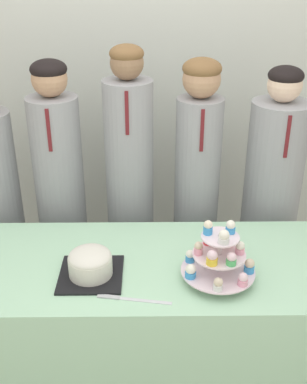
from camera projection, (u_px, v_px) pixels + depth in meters
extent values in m
cube|color=silver|center=(143.00, 62.00, 2.98)|extent=(9.00, 0.06, 2.70)
cube|color=#A8DBB2|center=(143.00, 324.00, 2.32)|extent=(1.79, 0.71, 0.72)
cube|color=black|center=(91.00, 274.00, 2.07)|extent=(0.27, 0.27, 0.01)
cylinder|color=silver|center=(90.00, 265.00, 2.05)|extent=(0.19, 0.19, 0.08)
ellipsoid|color=silver|center=(90.00, 257.00, 2.03)|extent=(0.18, 0.18, 0.07)
cube|color=silver|center=(145.00, 301.00, 1.92)|extent=(0.21, 0.05, 0.00)
cube|color=#B2B2B7|center=(108.00, 297.00, 1.94)|extent=(0.09, 0.04, 0.01)
cylinder|color=silver|center=(219.00, 258.00, 2.00)|extent=(0.02, 0.02, 0.21)
cylinder|color=silver|center=(218.00, 271.00, 2.03)|extent=(0.31, 0.31, 0.01)
cylinder|color=silver|center=(219.00, 254.00, 2.00)|extent=(0.22, 0.22, 0.01)
cylinder|color=silver|center=(220.00, 237.00, 1.96)|extent=(0.16, 0.16, 0.01)
cylinder|color=#3893DB|center=(191.00, 274.00, 1.99)|extent=(0.05, 0.05, 0.03)
sphere|color=white|center=(191.00, 269.00, 1.97)|extent=(0.04, 0.04, 0.04)
cylinder|color=white|center=(218.00, 287.00, 1.91)|extent=(0.04, 0.04, 0.03)
sphere|color=beige|center=(218.00, 282.00, 1.90)|extent=(0.04, 0.04, 0.04)
cylinder|color=pink|center=(243.00, 282.00, 1.94)|extent=(0.04, 0.04, 0.03)
sphere|color=silver|center=(243.00, 277.00, 1.93)|extent=(0.04, 0.04, 0.04)
cylinder|color=#3893DB|center=(249.00, 269.00, 2.02)|extent=(0.04, 0.04, 0.03)
sphere|color=beige|center=(250.00, 263.00, 2.00)|extent=(0.04, 0.04, 0.04)
cylinder|color=#4CB766|center=(234.00, 254.00, 2.12)|extent=(0.04, 0.04, 0.03)
sphere|color=white|center=(234.00, 249.00, 2.11)|extent=(0.04, 0.04, 0.04)
cylinder|color=pink|center=(207.00, 251.00, 2.14)|extent=(0.05, 0.05, 0.03)
sphere|color=white|center=(207.00, 246.00, 2.12)|extent=(0.04, 0.04, 0.04)
cylinder|color=#3893DB|center=(190.00, 259.00, 2.08)|extent=(0.04, 0.04, 0.03)
sphere|color=white|center=(190.00, 254.00, 2.07)|extent=(0.04, 0.04, 0.04)
cylinder|color=#4CB766|center=(231.00, 262.00, 1.92)|extent=(0.04, 0.04, 0.02)
sphere|color=silver|center=(232.00, 257.00, 1.91)|extent=(0.04, 0.04, 0.04)
cylinder|color=pink|center=(240.00, 251.00, 1.99)|extent=(0.04, 0.04, 0.02)
sphere|color=white|center=(240.00, 246.00, 1.98)|extent=(0.04, 0.04, 0.04)
cylinder|color=#E5333D|center=(229.00, 242.00, 2.05)|extent=(0.04, 0.04, 0.03)
sphere|color=white|center=(230.00, 237.00, 2.04)|extent=(0.04, 0.04, 0.04)
cylinder|color=#E5333D|center=(208.00, 241.00, 2.06)|extent=(0.04, 0.04, 0.03)
sphere|color=#F4E5C6|center=(208.00, 236.00, 2.04)|extent=(0.04, 0.04, 0.04)
cylinder|color=pink|center=(198.00, 251.00, 1.99)|extent=(0.04, 0.04, 0.03)
sphere|color=beige|center=(199.00, 246.00, 1.97)|extent=(0.03, 0.03, 0.03)
cylinder|color=yellow|center=(212.00, 261.00, 1.92)|extent=(0.05, 0.05, 0.03)
sphere|color=silver|center=(212.00, 255.00, 1.91)|extent=(0.04, 0.04, 0.04)
cylinder|color=white|center=(224.00, 240.00, 1.91)|extent=(0.04, 0.04, 0.03)
sphere|color=white|center=(224.00, 235.00, 1.89)|extent=(0.04, 0.04, 0.04)
cylinder|color=#3893DB|center=(230.00, 230.00, 1.98)|extent=(0.04, 0.04, 0.03)
sphere|color=white|center=(231.00, 225.00, 1.97)|extent=(0.04, 0.04, 0.04)
cylinder|color=#3893DB|center=(208.00, 230.00, 1.97)|extent=(0.04, 0.04, 0.03)
sphere|color=#F4E5C6|center=(208.00, 225.00, 1.96)|extent=(0.04, 0.04, 0.04)
cylinder|color=#939399|center=(62.00, 210.00, 2.72)|extent=(0.27, 0.27, 1.31)
sphere|color=tan|center=(49.00, 79.00, 2.38)|extent=(0.18, 0.18, 0.18)
ellipsoid|color=black|center=(48.00, 69.00, 2.36)|extent=(0.18, 0.18, 0.10)
cube|color=maroon|center=(49.00, 131.00, 2.36)|extent=(0.02, 0.01, 0.22)
cylinder|color=#939399|center=(130.00, 203.00, 2.71)|extent=(0.26, 0.26, 1.40)
sphere|color=#8E6B4C|center=(127.00, 63.00, 2.35)|extent=(0.17, 0.17, 0.17)
ellipsoid|color=brown|center=(127.00, 53.00, 2.33)|extent=(0.17, 0.17, 0.09)
cube|color=maroon|center=(127.00, 113.00, 2.33)|extent=(0.02, 0.01, 0.22)
cylinder|color=#939399|center=(196.00, 210.00, 2.73)|extent=(0.25, 0.25, 1.30)
sphere|color=tan|center=(202.00, 79.00, 2.39)|extent=(0.19, 0.19, 0.19)
ellipsoid|color=brown|center=(202.00, 68.00, 2.37)|extent=(0.20, 0.20, 0.11)
cube|color=maroon|center=(202.00, 131.00, 2.38)|extent=(0.02, 0.01, 0.22)
cylinder|color=#939399|center=(269.00, 212.00, 2.74)|extent=(0.31, 0.31, 1.28)
sphere|color=beige|center=(285.00, 85.00, 2.41)|extent=(0.18, 0.18, 0.18)
ellipsoid|color=black|center=(286.00, 75.00, 2.39)|extent=(0.18, 0.18, 0.10)
cube|color=maroon|center=(288.00, 137.00, 2.37)|extent=(0.02, 0.01, 0.22)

